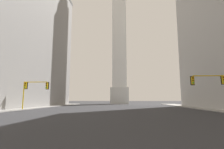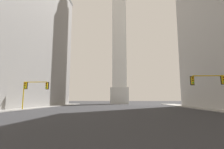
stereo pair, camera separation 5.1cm
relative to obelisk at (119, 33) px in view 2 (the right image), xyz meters
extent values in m
cube|color=silver|center=(0.00, 0.00, -27.02)|extent=(7.31, 7.31, 6.60)
cube|color=white|center=(0.00, 0.00, 1.66)|extent=(5.85, 5.85, 50.76)
cylinder|color=yellow|center=(-16.10, -42.23, -27.80)|extent=(0.18, 0.18, 5.06)
cylinder|color=#262626|center=(-16.10, -42.23, -30.28)|extent=(0.40, 0.40, 0.10)
cube|color=#E5B20F|center=(-15.81, -42.23, -25.97)|extent=(0.36, 0.36, 1.10)
cube|color=black|center=(-15.79, -42.05, -25.97)|extent=(0.58, 0.07, 1.32)
sphere|color=#410907|center=(-15.82, -42.42, -25.63)|extent=(0.22, 0.22, 0.22)
sphere|color=#483506|center=(-15.82, -42.42, -25.97)|extent=(0.22, 0.22, 0.22)
sphere|color=green|center=(-15.82, -42.42, -26.31)|extent=(0.22, 0.22, 0.22)
cylinder|color=yellow|center=(-13.97, -42.23, -25.37)|extent=(4.25, 0.14, 0.14)
sphere|color=yellow|center=(-16.10, -42.23, -25.37)|extent=(0.18, 0.18, 0.18)
cube|color=#E5B20F|center=(-11.84, -42.23, -26.04)|extent=(0.36, 0.36, 1.10)
cube|color=black|center=(-11.83, -42.05, -26.04)|extent=(0.58, 0.07, 1.32)
sphere|color=#410907|center=(-11.86, -42.42, -25.70)|extent=(0.22, 0.22, 0.22)
sphere|color=#483506|center=(-11.86, -42.42, -26.04)|extent=(0.22, 0.22, 0.22)
sphere|color=green|center=(-11.86, -42.42, -26.38)|extent=(0.22, 0.22, 0.22)
cube|color=#E5B20F|center=(15.92, -46.81, -25.71)|extent=(0.37, 0.37, 1.10)
cube|color=black|center=(15.93, -46.63, -25.71)|extent=(0.58, 0.08, 1.32)
sphere|color=#410907|center=(15.90, -47.00, -25.37)|extent=(0.22, 0.22, 0.22)
sphere|color=#483506|center=(15.90, -47.00, -25.71)|extent=(0.22, 0.22, 0.22)
sphere|color=green|center=(15.90, -47.00, -26.05)|extent=(0.22, 0.22, 0.22)
cylinder|color=yellow|center=(13.95, -46.81, -25.11)|extent=(4.51, 0.14, 0.14)
cube|color=#E5B20F|center=(11.69, -46.81, -25.78)|extent=(0.37, 0.37, 1.10)
cube|color=black|center=(11.71, -46.63, -25.78)|extent=(0.58, 0.08, 1.32)
sphere|color=#410907|center=(11.67, -47.00, -25.44)|extent=(0.22, 0.22, 0.22)
sphere|color=#483506|center=(11.67, -47.00, -25.78)|extent=(0.22, 0.22, 0.22)
sphere|color=green|center=(11.67, -47.00, -26.12)|extent=(0.22, 0.22, 0.22)
camera|label=1|loc=(1.90, -72.38, -28.44)|focal=28.00mm
camera|label=2|loc=(1.95, -72.37, -28.44)|focal=28.00mm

